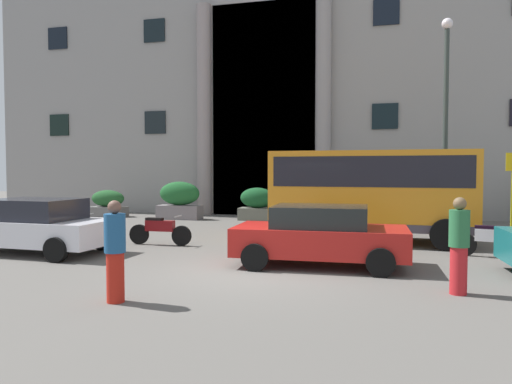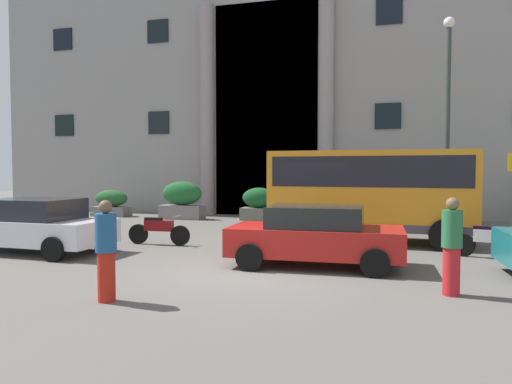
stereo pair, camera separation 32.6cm
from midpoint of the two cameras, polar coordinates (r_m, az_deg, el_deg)
name	(u,v)px [view 2 (the right image)]	position (r m, az deg, el deg)	size (l,w,h in m)	color
ground_plane	(243,276)	(10.74, -0.70, -9.85)	(80.00, 64.00, 0.12)	#5D5954
office_building_facade	(336,18)	(28.96, 9.80, 19.58)	(36.11, 9.62, 21.44)	gray
orange_minibus	(371,188)	(15.57, 14.02, 0.45)	(6.20, 2.90, 2.84)	orange
hedge_planter_entrance_left	(442,209)	(21.01, 21.50, -1.92)	(1.70, 0.92, 1.36)	slate
hedge_planter_west	(111,203)	(24.47, -16.34, -1.31)	(1.79, 0.86, 1.28)	slate
hedge_planter_entrance_right	(182,201)	(22.40, -8.32, -1.05)	(2.01, 0.83, 1.72)	slate
hedge_planter_far_west	(259,204)	(21.64, 0.82, -1.48)	(1.62, 0.84, 1.46)	#646559
parked_hatchback_near	(35,225)	(14.47, -24.06, -3.59)	(4.24, 2.21, 1.47)	white
parked_sedan_far	(316,235)	(11.48, 7.87, -5.06)	(4.06, 2.15, 1.42)	#B31C18
motorcycle_far_end	(70,226)	(16.40, -20.56, -3.83)	(2.09, 0.55, 0.89)	black
motorcycle_near_kerb	(490,241)	(13.78, 26.53, -5.17)	(1.92, 0.69, 0.89)	black
scooter_by_planter	(158,230)	(14.87, -10.92, -4.38)	(1.98, 0.55, 0.89)	black
pedestrian_child_trailing	(452,246)	(9.47, 23.03, -5.88)	(0.36, 0.36, 1.77)	red
pedestrian_woman_dark_dress	(106,250)	(8.66, -16.25, -6.64)	(0.36, 0.36, 1.75)	red
lamppost_plaza_centre	(448,108)	(19.24, 22.15, 9.20)	(0.40, 0.40, 7.79)	#323B37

